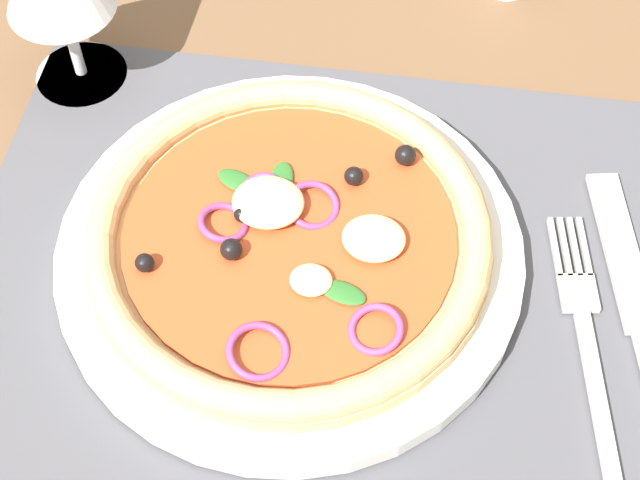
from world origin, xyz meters
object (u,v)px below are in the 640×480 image
plate (291,250)px  knife (636,306)px  fork (585,330)px  pizza (290,233)px

plate → knife: (20.71, -0.55, -0.45)cm
knife → plate: bearing=77.5°
fork → knife: (2.98, 2.10, 0.03)cm
plate → fork: 17.94cm
pizza → fork: (17.71, -2.64, -2.28)cm
plate → knife: plate is taller
pizza → fork: 18.05cm
plate → knife: bearing=-1.5°
fork → knife: 3.64cm
plate → fork: size_ratio=1.56×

